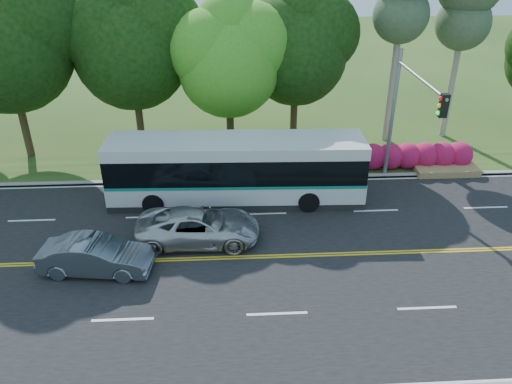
{
  "coord_description": "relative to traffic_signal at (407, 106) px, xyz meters",
  "views": [
    {
      "loc": [
        -2.01,
        -17.12,
        12.42
      ],
      "look_at": [
        -0.96,
        2.0,
        2.04
      ],
      "focal_mm": 35.0,
      "sensor_mm": 36.0,
      "label": 1
    }
  ],
  "objects": [
    {
      "name": "ground",
      "position": [
        -6.49,
        -5.4,
        -4.67
      ],
      "size": [
        120.0,
        120.0,
        0.0
      ],
      "primitive_type": "plane",
      "color": "#2B4A18",
      "rests_on": "ground"
    },
    {
      "name": "road",
      "position": [
        -6.49,
        -5.4,
        -4.66
      ],
      "size": [
        60.0,
        14.0,
        0.02
      ],
      "primitive_type": "cube",
      "color": "black",
      "rests_on": "ground"
    },
    {
      "name": "curb_north",
      "position": [
        -6.49,
        1.75,
        -4.6
      ],
      "size": [
        60.0,
        0.3,
        0.15
      ],
      "primitive_type": "cube",
      "color": "gray",
      "rests_on": "ground"
    },
    {
      "name": "grass_verge",
      "position": [
        -6.49,
        3.6,
        -4.62
      ],
      "size": [
        60.0,
        4.0,
        0.1
      ],
      "primitive_type": "cube",
      "color": "#2B4A18",
      "rests_on": "ground"
    },
    {
      "name": "lane_markings",
      "position": [
        -6.59,
        -5.4,
        -4.65
      ],
      "size": [
        57.6,
        13.82,
        0.0
      ],
      "color": "gold",
      "rests_on": "road"
    },
    {
      "name": "tree_row",
      "position": [
        -11.65,
        6.73,
        2.06
      ],
      "size": [
        44.7,
        9.1,
        13.84
      ],
      "color": "#322016",
      "rests_on": "ground"
    },
    {
      "name": "bougainvillea_hedge",
      "position": [
        0.69,
        2.75,
        -3.95
      ],
      "size": [
        9.5,
        2.25,
        1.5
      ],
      "color": "#9A0C3A",
      "rests_on": "ground"
    },
    {
      "name": "traffic_signal",
      "position": [
        0.0,
        0.0,
        0.0
      ],
      "size": [
        0.42,
        6.1,
        7.0
      ],
      "color": "#919499",
      "rests_on": "ground"
    },
    {
      "name": "transit_bus",
      "position": [
        -8.28,
        -0.41,
        -3.03
      ],
      "size": [
        12.55,
        3.1,
        3.26
      ],
      "rotation": [
        0.0,
        0.0,
        -0.03
      ],
      "color": "silver",
      "rests_on": "road"
    },
    {
      "name": "sedan",
      "position": [
        -13.98,
        -6.01,
        -3.92
      ],
      "size": [
        4.58,
        2.04,
        1.46
      ],
      "primitive_type": "imported",
      "rotation": [
        0.0,
        0.0,
        1.46
      ],
      "color": "slate",
      "rests_on": "road"
    },
    {
      "name": "suv",
      "position": [
        -9.99,
        -4.04,
        -3.91
      ],
      "size": [
        5.39,
        2.55,
        1.49
      ],
      "primitive_type": "imported",
      "rotation": [
        0.0,
        0.0,
        1.55
      ],
      "color": "#B8B9BC",
      "rests_on": "road"
    }
  ]
}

